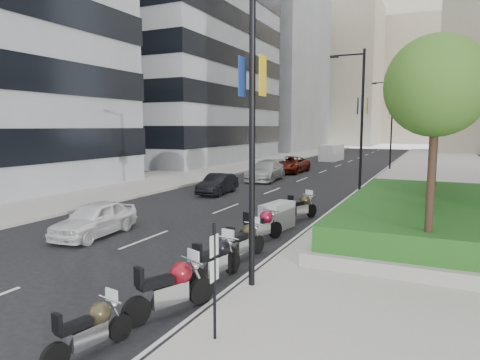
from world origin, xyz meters
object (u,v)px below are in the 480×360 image
Objects in this scene: motorcycle_3 at (245,241)px; car_a at (95,219)px; parking_sign at (214,275)px; lamp_post_2 at (390,120)px; motorcycle_6 at (301,207)px; lamp_post_0 at (247,98)px; motorcycle_2 at (216,260)px; motorcycle_4 at (261,226)px; motorcycle_5 at (277,216)px; delivery_van at (331,153)px; motorcycle_1 at (172,288)px; car_c at (266,171)px; motorcycle_0 at (91,329)px; lamp_post_1 at (360,115)px; car_b at (218,184)px; car_d at (290,165)px.

car_a is at bearing 98.35° from motorcycle_3.
lamp_post_2 is at bearing 90.99° from parking_sign.
motorcycle_6 is at bearing 11.14° from motorcycle_3.
motorcycle_2 is (-1.00, 0.15, -4.43)m from lamp_post_0.
motorcycle_3 is at bearing -91.95° from lamp_post_2.
motorcycle_4 reaches higher than motorcycle_5.
motorcycle_3 is 0.56× the size of car_a.
motorcycle_4 is 0.44× the size of delivery_van.
lamp_post_0 reaches higher than parking_sign.
delivery_van is (-7.11, 46.98, 0.32)m from motorcycle_1.
car_c is (-6.60, 15.42, 0.22)m from motorcycle_5.
lamp_post_0 is 6.55m from motorcycle_4.
motorcycle_1 is (-0.92, -2.15, -4.42)m from lamp_post_0.
motorcycle_5 reaches higher than motorcycle_0.
lamp_post_2 is 2.23× the size of car_a.
lamp_post_2 is at bearing 21.73° from motorcycle_1.
car_c is (-6.83, 26.36, 0.27)m from motorcycle_0.
lamp_post_1 is at bearing 90.00° from lamp_post_0.
motorcycle_0 is 0.48× the size of car_a.
lamp_post_1 is 4.63× the size of motorcycle_0.
motorcycle_5 is at bearing -75.69° from delivery_van.
lamp_post_2 is 1.64× the size of car_c.
motorcycle_1 is at bearing -92.75° from lamp_post_1.
parking_sign is 1.96m from motorcycle_1.
parking_sign is 1.09× the size of motorcycle_1.
parking_sign reaches higher than delivery_van.
lamp_post_1 is 15.33m from motorcycle_3.
motorcycle_2 is at bearing -24.93° from car_a.
car_b is at bearing 51.12° from motorcycle_5.
car_c is at bearing 86.10° from car_a.
car_c is at bearing -88.10° from car_d.
lamp_post_2 is at bearing 37.95° from car_d.
motorcycle_2 is at bearing -91.65° from lamp_post_2.
motorcycle_3 is 0.41× the size of car_c.
motorcycle_2 is 0.58× the size of car_a.
car_b is at bearing 32.05° from motorcycle_0.
lamp_post_1 is 21.80m from motorcycle_0.
motorcycle_3 is 0.57× the size of car_b.
delivery_van is (0.12, 22.75, 0.17)m from car_c.
delivery_van is at bearing 17.63° from motorcycle_2.
lamp_post_1 is 17.45m from motorcycle_2.
car_c is at bearing -122.24° from lamp_post_2.
motorcycle_2 is at bearing -74.75° from car_d.
lamp_post_1 is 1.00× the size of lamp_post_2.
motorcycle_2 is 15.94m from car_b.
lamp_post_0 is at bearing -0.02° from motorcycle_1.
motorcycle_1 is 0.45× the size of delivery_van.
motorcycle_2 is (0.32, 4.43, 0.11)m from motorcycle_0.
delivery_van reaches higher than motorcycle_0.
lamp_post_1 reaches higher than motorcycle_5.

